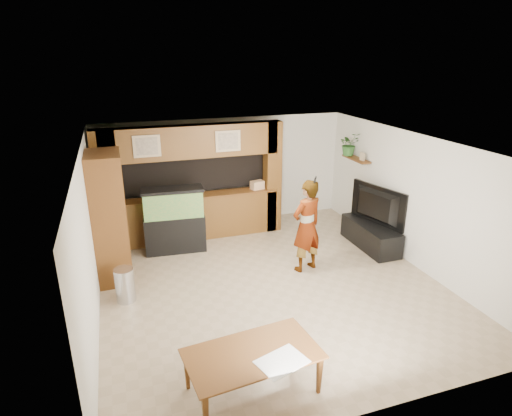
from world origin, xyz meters
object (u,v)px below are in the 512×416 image
object	(u,v)px
aquarium	(174,221)
dining_table	(254,374)
television	(373,206)
person	(307,226)
pantry_cabinet	(109,218)

from	to	relation	value
aquarium	dining_table	bearing A→B (deg)	-81.51
television	person	bearing A→B (deg)	90.74
pantry_cabinet	television	distance (m)	5.37
television	person	world-z (taller)	person
pantry_cabinet	dining_table	bearing A→B (deg)	-66.82
aquarium	person	bearing A→B (deg)	-31.41
pantry_cabinet	person	world-z (taller)	pantry_cabinet
aquarium	dining_table	world-z (taller)	aquarium
aquarium	television	size ratio (longest dim) A/B	0.97
dining_table	pantry_cabinet	bearing A→B (deg)	107.31
pantry_cabinet	television	xyz separation A→B (m)	(5.35, -0.36, -0.26)
television	aquarium	bearing A→B (deg)	59.24
television	pantry_cabinet	bearing A→B (deg)	71.12
television	person	size ratio (longest dim) A/B	0.79
pantry_cabinet	person	bearing A→B (deg)	-13.76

